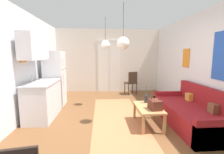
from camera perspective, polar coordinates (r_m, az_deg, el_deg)
name	(u,v)px	position (r m, az deg, el deg)	size (l,w,h in m)	color
ground_plane	(116,129)	(3.65, 1.57, -18.39)	(4.93, 7.61, 0.10)	brown
wall_back	(108,61)	(6.82, -1.33, 5.84)	(4.53, 0.13, 2.65)	silver
wall_right	(218,66)	(4.13, 33.90, 3.27)	(0.12, 7.21, 2.65)	silver
wall_left	(5,67)	(3.77, -34.16, 2.89)	(0.12, 7.21, 2.65)	silver
area_rug	(118,122)	(3.88, 2.33, -15.80)	(1.19, 3.79, 0.01)	#B26B42
couch	(192,113)	(4.11, 27.03, -11.47)	(0.94, 2.05, 0.85)	maroon
coffee_table	(148,109)	(3.65, 12.91, -11.29)	(0.51, 0.89, 0.44)	#B27F4C
bamboo_vase	(146,99)	(3.88, 12.16, -7.66)	(0.08, 0.08, 0.41)	#2D2D33
handbag	(155,105)	(3.46, 15.26, -9.58)	(0.25, 0.30, 0.31)	#512319
refrigerator	(55,78)	(5.22, -19.96, -0.49)	(0.60, 0.59, 1.69)	white
kitchen_counter	(41,87)	(4.30, -24.24, -3.28)	(0.61, 1.24, 2.07)	silver
accent_chair	(131,82)	(6.34, 7.05, -1.69)	(0.52, 0.51, 0.91)	black
pendant_lamp_near	(123,43)	(3.46, 4.05, 12.09)	(0.27, 0.27, 0.97)	black
pendant_lamp_far	(105,45)	(4.76, -2.41, 11.53)	(0.27, 0.27, 0.92)	black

